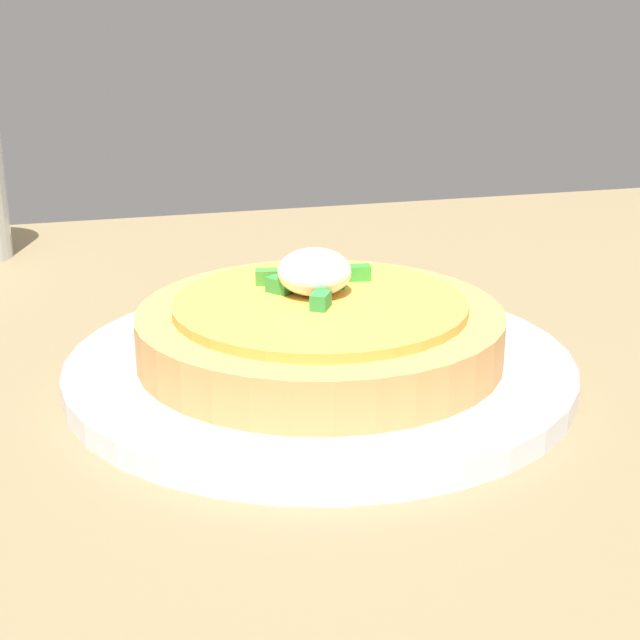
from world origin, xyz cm
name	(u,v)px	position (x,y,z in cm)	size (l,w,h in cm)	color
dining_table	(327,364)	(0.00, 0.00, 1.57)	(97.85, 66.08, 3.14)	olive
plate	(320,368)	(-1.90, -5.63, 3.75)	(25.87, 25.87, 1.21)	white
pizza	(320,328)	(-1.90, -5.59, 5.90)	(18.55, 18.55, 5.42)	tan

